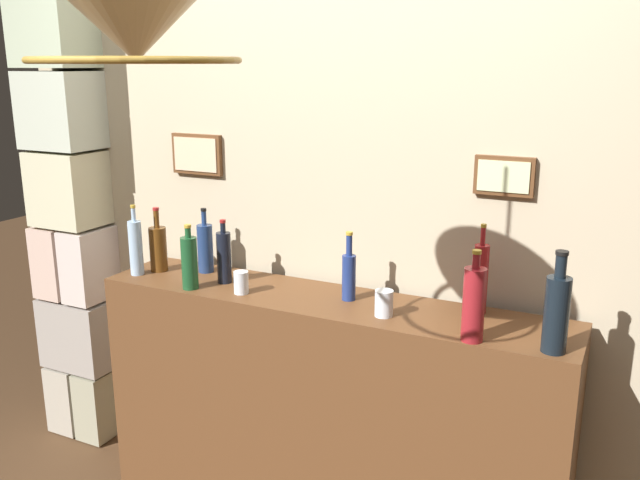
{
  "coord_description": "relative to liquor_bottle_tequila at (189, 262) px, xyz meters",
  "views": [
    {
      "loc": [
        1.07,
        -1.4,
        1.89
      ],
      "look_at": [
        0.0,
        0.78,
        1.25
      ],
      "focal_mm": 37.7,
      "sensor_mm": 36.0,
      "label": 1
    }
  ],
  "objects": [
    {
      "name": "panelled_rear_partition",
      "position": [
        0.55,
        0.4,
        0.3
      ],
      "size": [
        3.39,
        0.15,
        2.66
      ],
      "color": "#BCAD8E",
      "rests_on": "ground"
    },
    {
      "name": "stone_pillar",
      "position": [
        -0.89,
        0.26,
        0.18
      ],
      "size": [
        0.37,
        0.31,
        2.59
      ],
      "color": "#A9A190",
      "rests_on": "ground"
    },
    {
      "name": "bar_shelf_unit",
      "position": [
        0.55,
        0.13,
        -0.61
      ],
      "size": [
        1.92,
        0.38,
        1.0
      ],
      "primitive_type": "cube",
      "color": "brown",
      "rests_on": "ground"
    },
    {
      "name": "liquor_bottle_tequila",
      "position": [
        0.0,
        0.0,
        0.0
      ],
      "size": [
        0.07,
        0.07,
        0.27
      ],
      "color": "#194B26",
      "rests_on": "bar_shelf_unit"
    },
    {
      "name": "liquor_bottle_gin",
      "position": [
        -0.32,
        0.05,
        0.01
      ],
      "size": [
        0.06,
        0.06,
        0.31
      ],
      "color": "#A2C2E2",
      "rests_on": "bar_shelf_unit"
    },
    {
      "name": "liquor_bottle_mezcal",
      "position": [
        0.08,
        0.13,
        0.0
      ],
      "size": [
        0.06,
        0.06,
        0.27
      ],
      "color": "black",
      "rests_on": "bar_shelf_unit"
    },
    {
      "name": "liquor_bottle_port",
      "position": [
        -0.08,
        0.22,
        -0.0
      ],
      "size": [
        0.07,
        0.07,
        0.29
      ],
      "color": "navy",
      "rests_on": "bar_shelf_unit"
    },
    {
      "name": "liquor_bottle_bourbon",
      "position": [
        1.12,
        0.24,
        0.02
      ],
      "size": [
        0.05,
        0.05,
        0.34
      ],
      "color": "maroon",
      "rests_on": "bar_shelf_unit"
    },
    {
      "name": "liquor_bottle_rum",
      "position": [
        -0.27,
        0.14,
        -0.01
      ],
      "size": [
        0.08,
        0.08,
        0.29
      ],
      "color": "#5F3713",
      "rests_on": "bar_shelf_unit"
    },
    {
      "name": "liquor_bottle_rye",
      "position": [
        1.42,
        0.0,
        0.02
      ],
      "size": [
        0.08,
        0.08,
        0.33
      ],
      "color": "black",
      "rests_on": "bar_shelf_unit"
    },
    {
      "name": "liquor_bottle_sherry",
      "position": [
        1.16,
        -0.02,
        0.02
      ],
      "size": [
        0.07,
        0.07,
        0.31
      ],
      "color": "maroon",
      "rests_on": "bar_shelf_unit"
    },
    {
      "name": "liquor_bottle_vermouth",
      "position": [
        0.63,
        0.16,
        -0.01
      ],
      "size": [
        0.05,
        0.05,
        0.27
      ],
      "color": "navy",
      "rests_on": "bar_shelf_unit"
    },
    {
      "name": "glass_tumbler_rocks",
      "position": [
        0.22,
        0.04,
        -0.07
      ],
      "size": [
        0.06,
        0.06,
        0.09
      ],
      "color": "silver",
      "rests_on": "bar_shelf_unit"
    },
    {
      "name": "glass_tumbler_highball",
      "position": [
        0.82,
        0.06,
        -0.06
      ],
      "size": [
        0.07,
        0.07,
        0.1
      ],
      "color": "silver",
      "rests_on": "bar_shelf_unit"
    },
    {
      "name": "pendant_lamp",
      "position": [
        0.53,
        -0.85,
        0.89
      ],
      "size": [
        0.49,
        0.49,
        0.65
      ],
      "color": "beige"
    }
  ]
}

